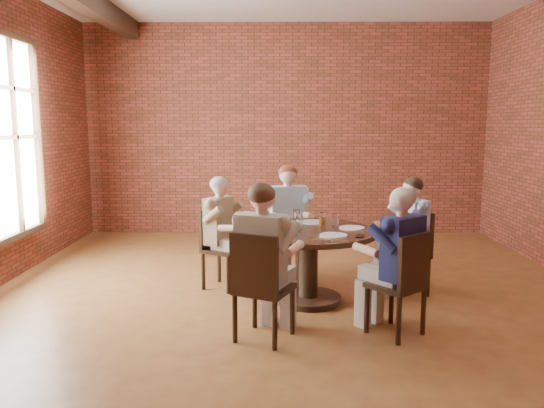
{
  "coord_description": "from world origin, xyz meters",
  "views": [
    {
      "loc": [
        -0.13,
        -5.22,
        1.8
      ],
      "look_at": [
        -0.2,
        1.0,
        0.86
      ],
      "focal_mm": 35.0,
      "sensor_mm": 36.0,
      "label": 1
    }
  ],
  "objects_px": {
    "chair_a": "(414,248)",
    "chair_b": "(287,232)",
    "dining_table": "(309,251)",
    "chair_e": "(404,280)",
    "diner_a": "(408,236)",
    "diner_c": "(223,233)",
    "chair_c": "(218,244)",
    "diner_d": "(264,262)",
    "diner_b": "(288,221)",
    "chair_d": "(260,283)",
    "diner_e": "(397,262)",
    "smartphone": "(360,236)"
  },
  "relations": [
    {
      "from": "chair_d",
      "to": "diner_d",
      "type": "bearing_deg",
      "value": -90.0
    },
    {
      "from": "dining_table",
      "to": "chair_d",
      "type": "relative_size",
      "value": 1.44
    },
    {
      "from": "dining_table",
      "to": "chair_b",
      "type": "distance_m",
      "value": 1.08
    },
    {
      "from": "diner_b",
      "to": "diner_d",
      "type": "bearing_deg",
      "value": -107.92
    },
    {
      "from": "chair_e",
      "to": "smartphone",
      "type": "distance_m",
      "value": 0.68
    },
    {
      "from": "diner_b",
      "to": "chair_c",
      "type": "distance_m",
      "value": 0.95
    },
    {
      "from": "chair_c",
      "to": "diner_c",
      "type": "relative_size",
      "value": 0.72
    },
    {
      "from": "dining_table",
      "to": "diner_d",
      "type": "relative_size",
      "value": 1.02
    },
    {
      "from": "diner_d",
      "to": "smartphone",
      "type": "relative_size",
      "value": 9.53
    },
    {
      "from": "chair_e",
      "to": "smartphone",
      "type": "relative_size",
      "value": 6.51
    },
    {
      "from": "dining_table",
      "to": "chair_c",
      "type": "xyz_separation_m",
      "value": [
        -0.98,
        0.49,
        -0.04
      ]
    },
    {
      "from": "chair_b",
      "to": "diner_c",
      "type": "height_order",
      "value": "diner_c"
    },
    {
      "from": "chair_d",
      "to": "chair_e",
      "type": "distance_m",
      "value": 1.22
    },
    {
      "from": "diner_a",
      "to": "chair_b",
      "type": "height_order",
      "value": "diner_a"
    },
    {
      "from": "diner_e",
      "to": "diner_b",
      "type": "bearing_deg",
      "value": -103.93
    },
    {
      "from": "diner_d",
      "to": "smartphone",
      "type": "bearing_deg",
      "value": -121.02
    },
    {
      "from": "dining_table",
      "to": "chair_e",
      "type": "bearing_deg",
      "value": -49.9
    },
    {
      "from": "chair_c",
      "to": "chair_e",
      "type": "height_order",
      "value": "chair_e"
    },
    {
      "from": "chair_b",
      "to": "diner_b",
      "type": "height_order",
      "value": "diner_b"
    },
    {
      "from": "diner_a",
      "to": "diner_d",
      "type": "bearing_deg",
      "value": -65.54
    },
    {
      "from": "dining_table",
      "to": "diner_e",
      "type": "xyz_separation_m",
      "value": [
        0.7,
        -0.83,
        0.11
      ]
    },
    {
      "from": "diner_a",
      "to": "diner_e",
      "type": "distance_m",
      "value": 1.18
    },
    {
      "from": "chair_d",
      "to": "chair_a",
      "type": "bearing_deg",
      "value": -116.05
    },
    {
      "from": "diner_c",
      "to": "chair_e",
      "type": "bearing_deg",
      "value": -102.55
    },
    {
      "from": "chair_c",
      "to": "chair_e",
      "type": "xyz_separation_m",
      "value": [
        1.73,
        -1.38,
        0.01
      ]
    },
    {
      "from": "chair_c",
      "to": "diner_d",
      "type": "height_order",
      "value": "diner_d"
    },
    {
      "from": "chair_d",
      "to": "smartphone",
      "type": "relative_size",
      "value": 6.71
    },
    {
      "from": "dining_table",
      "to": "diner_a",
      "type": "xyz_separation_m",
      "value": [
        1.07,
        0.29,
        0.1
      ]
    },
    {
      "from": "smartphone",
      "to": "chair_d",
      "type": "bearing_deg",
      "value": -127.78
    },
    {
      "from": "diner_b",
      "to": "chair_d",
      "type": "xyz_separation_m",
      "value": [
        -0.27,
        -2.0,
        -0.15
      ]
    },
    {
      "from": "dining_table",
      "to": "diner_a",
      "type": "relative_size",
      "value": 1.08
    },
    {
      "from": "diner_b",
      "to": "chair_d",
      "type": "distance_m",
      "value": 2.02
    },
    {
      "from": "chair_a",
      "to": "chair_e",
      "type": "relative_size",
      "value": 0.98
    },
    {
      "from": "diner_a",
      "to": "diner_e",
      "type": "relative_size",
      "value": 0.98
    },
    {
      "from": "diner_e",
      "to": "chair_c",
      "type": "bearing_deg",
      "value": -78.25
    },
    {
      "from": "chair_e",
      "to": "smartphone",
      "type": "height_order",
      "value": "chair_e"
    },
    {
      "from": "diner_a",
      "to": "diner_b",
      "type": "distance_m",
      "value": 1.43
    },
    {
      "from": "diner_b",
      "to": "diner_c",
      "type": "bearing_deg",
      "value": -155.18
    },
    {
      "from": "dining_table",
      "to": "chair_b",
      "type": "bearing_deg",
      "value": 100.85
    },
    {
      "from": "chair_d",
      "to": "diner_d",
      "type": "distance_m",
      "value": 0.18
    },
    {
      "from": "diner_c",
      "to": "smartphone",
      "type": "bearing_deg",
      "value": -93.21
    },
    {
      "from": "chair_a",
      "to": "chair_b",
      "type": "xyz_separation_m",
      "value": [
        -1.34,
        0.75,
        0.02
      ]
    },
    {
      "from": "diner_d",
      "to": "chair_c",
      "type": "bearing_deg",
      "value": -44.76
    },
    {
      "from": "diner_b",
      "to": "smartphone",
      "type": "relative_size",
      "value": 9.48
    },
    {
      "from": "diner_c",
      "to": "chair_d",
      "type": "xyz_separation_m",
      "value": [
        0.45,
        -1.48,
        -0.11
      ]
    },
    {
      "from": "diner_d",
      "to": "diner_b",
      "type": "bearing_deg",
      "value": -72.9
    },
    {
      "from": "diner_d",
      "to": "chair_b",
      "type": "bearing_deg",
      "value": -72.17
    },
    {
      "from": "chair_e",
      "to": "chair_b",
      "type": "bearing_deg",
      "value": -104.02
    },
    {
      "from": "chair_c",
      "to": "smartphone",
      "type": "distance_m",
      "value": 1.68
    },
    {
      "from": "diner_b",
      "to": "diner_d",
      "type": "xyz_separation_m",
      "value": [
        -0.24,
        -1.92,
        0.0
      ]
    }
  ]
}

